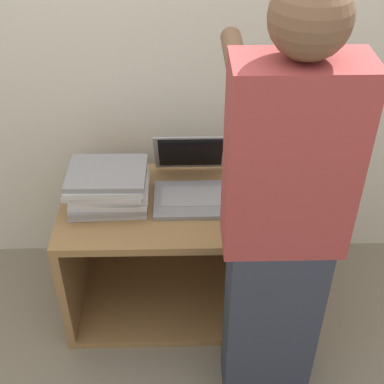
% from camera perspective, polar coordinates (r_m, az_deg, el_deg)
% --- Properties ---
extents(ground_plane, '(12.00, 12.00, 0.00)m').
position_cam_1_polar(ground_plane, '(2.56, 0.11, -16.16)').
color(ground_plane, '#756B5B').
extents(wall_back, '(8.00, 0.05, 2.40)m').
position_cam_1_polar(wall_back, '(2.38, -0.28, 16.24)').
color(wall_back, beige).
rests_on(wall_back, ground_plane).
extents(cart, '(1.14, 0.60, 0.62)m').
position_cam_1_polar(cart, '(2.57, -0.08, -5.55)').
color(cart, olive).
rests_on(cart, ground_plane).
extents(laptop_open, '(0.33, 0.37, 0.25)m').
position_cam_1_polar(laptop_open, '(2.34, -0.08, 0.89)').
color(laptop_open, gray).
rests_on(laptop_open, cart).
extents(laptop_stack_left, '(0.35, 0.28, 0.17)m').
position_cam_1_polar(laptop_stack_left, '(2.29, -8.92, 0.53)').
color(laptop_stack_left, '#B7B7BC').
rests_on(laptop_stack_left, cart).
extents(laptop_stack_right, '(0.34, 0.27, 0.07)m').
position_cam_1_polar(laptop_stack_right, '(2.34, 8.78, -0.17)').
color(laptop_stack_right, '#B7B7BC').
rests_on(laptop_stack_right, cart).
extents(person, '(0.40, 0.53, 1.70)m').
position_cam_1_polar(person, '(1.83, 9.48, -4.16)').
color(person, '#2D3342').
rests_on(person, ground_plane).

